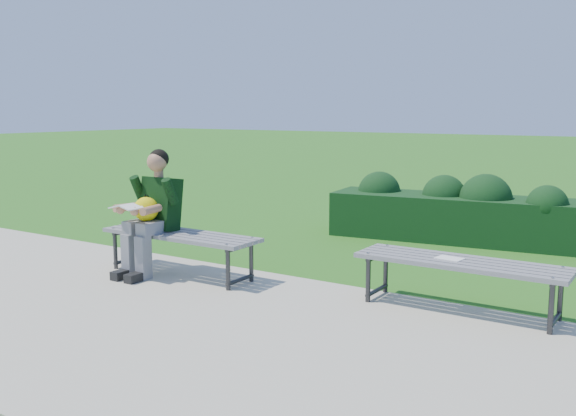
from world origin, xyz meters
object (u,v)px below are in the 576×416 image
(bench_left, at_px, (180,238))
(bench_right, at_px, (461,266))
(seated_boy, at_px, (152,209))
(paper_sheet, at_px, (450,258))
(hedge, at_px, (459,212))

(bench_left, distance_m, bench_right, 2.89)
(seated_boy, relative_size, paper_sheet, 5.52)
(seated_boy, xyz_separation_m, paper_sheet, (3.06, 0.48, -0.24))
(paper_sheet, bearing_deg, seated_boy, -171.01)
(bench_left, bearing_deg, bench_right, 7.71)
(bench_left, bearing_deg, paper_sheet, 7.99)
(hedge, bearing_deg, seated_boy, -121.07)
(bench_left, xyz_separation_m, bench_right, (2.86, 0.39, 0.00))
(hedge, distance_m, seated_boy, 4.17)
(bench_right, relative_size, seated_boy, 1.37)
(bench_left, xyz_separation_m, paper_sheet, (2.76, 0.39, 0.06))
(hedge, bearing_deg, bench_right, -71.82)
(bench_right, bearing_deg, paper_sheet, 180.00)
(bench_right, xyz_separation_m, paper_sheet, (-0.10, 0.00, 0.06))
(bench_right, xyz_separation_m, seated_boy, (-3.16, -0.48, 0.30))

